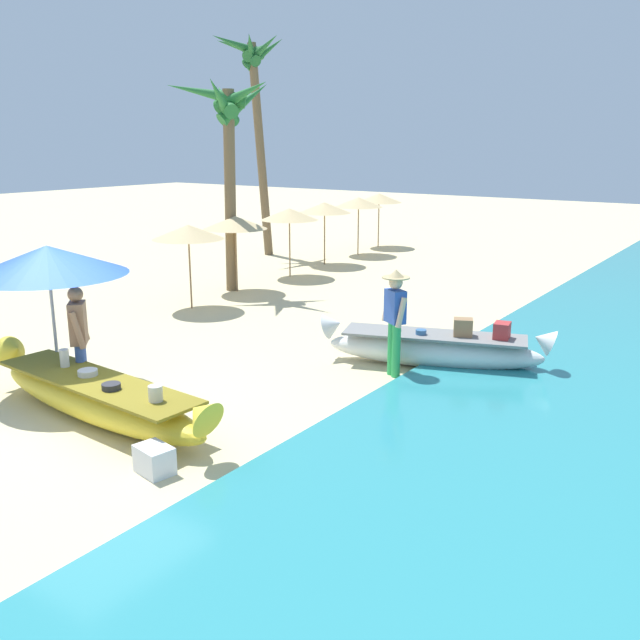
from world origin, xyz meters
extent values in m
plane|color=beige|center=(0.00, 0.00, 0.00)|extent=(80.00, 80.00, 0.00)
ellipsoid|color=yellow|center=(0.46, -0.25, 0.28)|extent=(4.33, 1.03, 0.55)
cone|color=yellow|center=(-1.63, -0.13, 0.60)|extent=(0.45, 0.50, 0.55)
cone|color=yellow|center=(2.56, -0.36, 0.60)|extent=(0.45, 0.50, 0.55)
cube|color=olive|center=(0.46, -0.25, 0.55)|extent=(3.64, 1.01, 0.04)
cylinder|color=silver|center=(1.74, -0.32, 0.66)|extent=(0.18, 0.18, 0.22)
cylinder|color=#2D2D33|center=(0.95, -0.36, 0.60)|extent=(0.25, 0.25, 0.10)
cylinder|color=silver|center=(0.23, -0.18, 0.60)|extent=(0.27, 0.27, 0.10)
cylinder|color=silver|center=(-0.36, -0.13, 0.69)|extent=(0.13, 0.13, 0.28)
ellipsoid|color=white|center=(3.24, 4.47, 0.28)|extent=(3.65, 1.86, 0.56)
cone|color=white|center=(1.59, 3.90, 0.61)|extent=(0.53, 0.55, 0.51)
cone|color=white|center=(4.90, 5.04, 0.61)|extent=(0.53, 0.55, 0.51)
cube|color=gray|center=(3.24, 4.47, 0.56)|extent=(3.11, 1.69, 0.04)
cube|color=#B73333|center=(4.27, 4.86, 0.70)|extent=(0.30, 0.35, 0.29)
cube|color=#9E754C|center=(3.68, 4.64, 0.71)|extent=(0.38, 0.35, 0.31)
cylinder|color=#386699|center=(3.08, 4.32, 0.61)|extent=(0.18, 0.18, 0.10)
sphere|color=tan|center=(2.59, 4.30, 0.64)|extent=(0.18, 0.18, 0.18)
cylinder|color=green|center=(2.98, 3.65, 0.45)|extent=(0.14, 0.14, 0.90)
cylinder|color=green|center=(2.86, 3.72, 0.45)|extent=(0.14, 0.14, 0.90)
cube|color=#3356B2|center=(2.92, 3.68, 1.16)|extent=(0.42, 0.38, 0.53)
cylinder|color=beige|center=(3.10, 3.55, 1.11)|extent=(0.18, 0.21, 0.49)
cylinder|color=beige|center=(2.71, 3.79, 1.11)|extent=(0.18, 0.21, 0.49)
sphere|color=beige|center=(2.92, 3.68, 1.55)|extent=(0.22, 0.22, 0.22)
cylinder|color=tan|center=(2.92, 3.68, 1.63)|extent=(0.44, 0.44, 0.02)
cone|color=tan|center=(2.92, 3.68, 1.70)|extent=(0.26, 0.26, 0.12)
cylinder|color=#3D5BA8|center=(-0.48, 0.24, 0.41)|extent=(0.14, 0.14, 0.83)
cylinder|color=#3D5BA8|center=(-0.38, 0.15, 0.41)|extent=(0.14, 0.14, 0.83)
cube|color=#9E7051|center=(-0.43, 0.20, 1.14)|extent=(0.41, 0.41, 0.62)
cylinder|color=#9E7051|center=(-0.58, 0.37, 1.09)|extent=(0.21, 0.21, 0.56)
cylinder|color=#9E7051|center=(-0.25, 0.05, 1.09)|extent=(0.21, 0.21, 0.56)
sphere|color=#9E7051|center=(-0.43, 0.20, 1.57)|extent=(0.22, 0.22, 0.22)
cylinder|color=#B7B7BC|center=(-1.10, 0.25, 1.10)|extent=(0.05, 0.05, 2.20)
cone|color=blue|center=(-1.10, 0.25, 2.00)|extent=(2.34, 2.34, 0.44)
cylinder|color=#333338|center=(-1.10, 0.25, 0.03)|extent=(0.36, 0.36, 0.06)
cylinder|color=#8E6B47|center=(-3.16, 5.17, 0.95)|extent=(0.04, 0.04, 1.90)
cone|color=tan|center=(-3.16, 5.17, 1.75)|extent=(1.60, 1.60, 0.32)
cylinder|color=#8E6B47|center=(-3.53, 7.16, 0.95)|extent=(0.04, 0.04, 1.90)
cone|color=tan|center=(-3.53, 7.16, 1.75)|extent=(1.60, 1.60, 0.32)
cylinder|color=#8E6B47|center=(-3.64, 9.53, 0.95)|extent=(0.04, 0.04, 1.90)
cone|color=tan|center=(-3.64, 9.53, 1.75)|extent=(1.60, 1.60, 0.32)
cylinder|color=#8E6B47|center=(-3.93, 11.68, 0.95)|extent=(0.04, 0.04, 1.90)
cone|color=tan|center=(-3.93, 11.68, 1.75)|extent=(1.60, 1.60, 0.32)
cylinder|color=#8E6B47|center=(-4.12, 13.94, 0.95)|extent=(0.04, 0.04, 1.90)
cone|color=tan|center=(-4.12, 13.94, 1.75)|extent=(1.60, 1.60, 0.32)
cylinder|color=#8E6B47|center=(-4.44, 15.85, 0.95)|extent=(0.04, 0.04, 1.90)
cone|color=tan|center=(-4.44, 15.85, 1.75)|extent=(1.60, 1.60, 0.32)
cylinder|color=brown|center=(-3.70, 7.18, 2.46)|extent=(0.37, 0.28, 4.93)
cone|color=#287033|center=(-3.20, 7.16, 4.78)|extent=(1.70, 0.45, 0.85)
cone|color=#287033|center=(-3.48, 7.57, 4.63)|extent=(0.92, 1.47, 1.17)
cone|color=#287033|center=(-4.05, 7.49, 4.72)|extent=(1.68, 1.41, 1.02)
cone|color=#287033|center=(-4.06, 6.86, 4.82)|extent=(1.75, 1.47, 0.72)
cone|color=#287033|center=(-3.50, 6.77, 4.63)|extent=(0.88, 1.56, 1.19)
cylinder|color=brown|center=(-6.85, 12.20, 3.37)|extent=(0.83, 0.28, 6.76)
cone|color=#23602D|center=(-6.70, 12.17, 6.50)|extent=(1.54, 0.46, 1.08)
cone|color=#23602D|center=(-6.83, 12.48, 6.45)|extent=(1.26, 1.22, 1.15)
cone|color=#23602D|center=(-7.24, 12.64, 6.58)|extent=(0.77, 1.71, 0.90)
cone|color=#23602D|center=(-7.55, 12.41, 6.52)|extent=(1.69, 1.08, 1.05)
cone|color=#23602D|center=(-7.49, 12.02, 6.63)|extent=(1.55, 1.01, 0.75)
cone|color=#23602D|center=(-7.26, 11.69, 6.63)|extent=(0.84, 1.97, 0.76)
cone|color=#23602D|center=(-6.89, 11.88, 6.52)|extent=(1.13, 1.37, 1.02)
cube|color=silver|center=(2.32, -0.90, 0.16)|extent=(0.49, 0.39, 0.33)
camera|label=1|loc=(8.03, -5.77, 3.71)|focal=38.73mm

